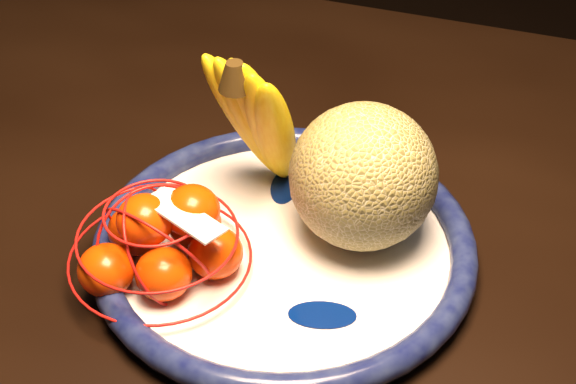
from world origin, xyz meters
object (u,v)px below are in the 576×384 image
(dining_table, at_px, (431,294))
(banana_bunch, at_px, (262,118))
(cantaloupe, at_px, (363,176))
(mandarin_bag, at_px, (163,241))
(fruit_bowl, at_px, (284,247))

(dining_table, xyz_separation_m, banana_bunch, (-0.17, -0.00, 0.17))
(banana_bunch, bearing_deg, cantaloupe, 7.45)
(cantaloupe, relative_size, mandarin_bag, 0.62)
(dining_table, xyz_separation_m, mandarin_bag, (-0.22, -0.13, 0.12))
(dining_table, height_order, mandarin_bag, mandarin_bag)
(cantaloupe, height_order, banana_bunch, banana_bunch)
(fruit_bowl, xyz_separation_m, mandarin_bag, (-0.09, -0.06, 0.03))
(banana_bunch, bearing_deg, mandarin_bag, -87.62)
(cantaloupe, bearing_deg, dining_table, 23.67)
(fruit_bowl, distance_m, mandarin_bag, 0.11)
(dining_table, distance_m, cantaloupe, 0.17)
(cantaloupe, relative_size, banana_bunch, 0.76)
(cantaloupe, bearing_deg, mandarin_bag, -145.88)
(banana_bunch, relative_size, mandarin_bag, 0.81)
(cantaloupe, distance_m, mandarin_bag, 0.18)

